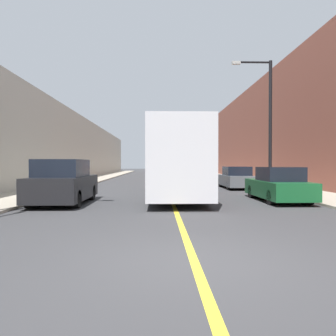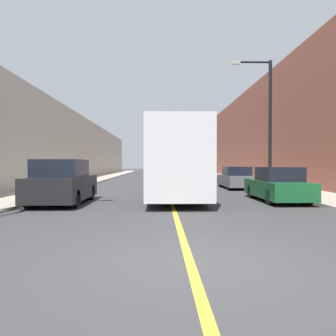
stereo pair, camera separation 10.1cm
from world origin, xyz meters
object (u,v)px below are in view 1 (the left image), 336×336
at_px(parked_suv_left, 63,183).
at_px(street_lamp_right, 267,117).
at_px(car_right_near, 278,186).
at_px(bus, 173,160).
at_px(car_right_mid, 236,178).

height_order(parked_suv_left, street_lamp_right, street_lamp_right).
relative_size(car_right_near, street_lamp_right, 0.58).
xyz_separation_m(bus, car_right_near, (4.49, -3.26, -1.15)).
distance_m(bus, parked_suv_left, 6.23).
relative_size(parked_suv_left, car_right_near, 1.00).
distance_m(car_right_mid, street_lamp_right, 4.61).
xyz_separation_m(car_right_mid, street_lamp_right, (1.30, -2.27, 3.80)).
relative_size(car_right_near, car_right_mid, 1.01).
height_order(bus, car_right_mid, bus).
bearing_deg(street_lamp_right, car_right_near, -103.24).
bearing_deg(car_right_mid, bus, -136.62).
distance_m(car_right_near, car_right_mid, 7.41).
bearing_deg(bus, street_lamp_right, 18.26).
xyz_separation_m(parked_suv_left, car_right_near, (9.19, 0.69, -0.17)).
relative_size(bus, car_right_near, 2.92).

